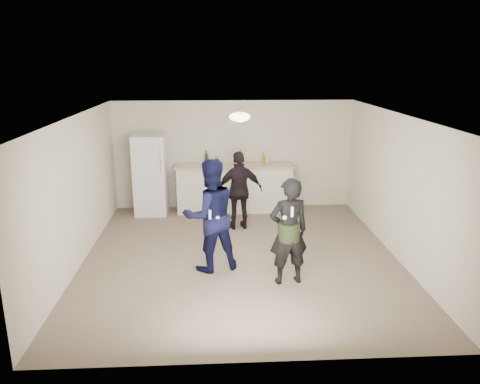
{
  "coord_description": "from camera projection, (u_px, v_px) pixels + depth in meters",
  "views": [
    {
      "loc": [
        -0.43,
        -7.67,
        3.39
      ],
      "look_at": [
        0.0,
        0.2,
        1.15
      ],
      "focal_mm": 35.0,
      "sensor_mm": 36.0,
      "label": 1
    }
  ],
  "objects": [
    {
      "name": "ceiling_dome",
      "position": [
        240.0,
        117.0,
        7.93
      ],
      "size": [
        0.36,
        0.36,
        0.16
      ],
      "primitive_type": "ellipsoid",
      "color": "white",
      "rests_on": "ceiling"
    },
    {
      "name": "floor",
      "position": [
        241.0,
        257.0,
        8.31
      ],
      "size": [
        6.0,
        6.0,
        0.0
      ],
      "primitive_type": "plane",
      "color": "#6B5B4C",
      "rests_on": "ground"
    },
    {
      "name": "remote_woman",
      "position": [
        292.0,
        212.0,
        6.81
      ],
      "size": [
        0.04,
        0.04,
        0.15
      ],
      "primitive_type": "cube",
      "color": "silver",
      "rests_on": "woman"
    },
    {
      "name": "wall_back",
      "position": [
        233.0,
        155.0,
        10.85
      ],
      "size": [
        6.0,
        0.0,
        6.0
      ],
      "primitive_type": "plane",
      "rotation": [
        1.57,
        0.0,
        0.0
      ],
      "color": "beige",
      "rests_on": "floor"
    },
    {
      "name": "wall_left",
      "position": [
        77.0,
        192.0,
        7.83
      ],
      "size": [
        0.0,
        6.0,
        6.0
      ],
      "primitive_type": "plane",
      "rotation": [
        1.57,
        0.0,
        1.57
      ],
      "color": "beige",
      "rests_on": "floor"
    },
    {
      "name": "fridge_handle",
      "position": [
        160.0,
        161.0,
        10.01
      ],
      "size": [
        0.02,
        0.02,
        0.6
      ],
      "primitive_type": "cylinder",
      "color": "silver",
      "rests_on": "fridge"
    },
    {
      "name": "ceiling",
      "position": [
        241.0,
        116.0,
        7.63
      ],
      "size": [
        6.0,
        6.0,
        0.0
      ],
      "primitive_type": "plane",
      "rotation": [
        3.14,
        0.0,
        0.0
      ],
      "color": "silver",
      "rests_on": "wall_back"
    },
    {
      "name": "shaker",
      "position": [
        217.0,
        160.0,
        10.67
      ],
      "size": [
        0.08,
        0.08,
        0.17
      ],
      "primitive_type": "cylinder",
      "color": "#B6B5BA",
      "rests_on": "counter_top"
    },
    {
      "name": "counter_top",
      "position": [
        234.0,
        166.0,
        10.59
      ],
      "size": [
        2.68,
        0.64,
        0.04
      ],
      "primitive_type": "cube",
      "color": "beige",
      "rests_on": "counter"
    },
    {
      "name": "camo_shorts",
      "position": [
        289.0,
        231.0,
        7.16
      ],
      "size": [
        0.34,
        0.34,
        0.28
      ],
      "primitive_type": "cylinder",
      "color": "#283719",
      "rests_on": "woman"
    },
    {
      "name": "wall_right",
      "position": [
        398.0,
        187.0,
        8.12
      ],
      "size": [
        0.0,
        6.0,
        6.0
      ],
      "primitive_type": "plane",
      "rotation": [
        1.57,
        0.0,
        -1.57
      ],
      "color": "beige",
      "rests_on": "floor"
    },
    {
      "name": "spectator",
      "position": [
        240.0,
        191.0,
        9.54
      ],
      "size": [
        1.0,
        0.55,
        1.62
      ],
      "primitive_type": "imported",
      "rotation": [
        0.0,
        0.0,
        3.31
      ],
      "color": "black",
      "rests_on": "floor"
    },
    {
      "name": "woman",
      "position": [
        289.0,
        231.0,
        7.16
      ],
      "size": [
        0.68,
        0.51,
        1.7
      ],
      "primitive_type": "imported",
      "rotation": [
        0.0,
        0.0,
        3.33
      ],
      "color": "black",
      "rests_on": "floor"
    },
    {
      "name": "counter",
      "position": [
        234.0,
        189.0,
        10.73
      ],
      "size": [
        2.6,
        0.56,
        1.05
      ],
      "primitive_type": "cube",
      "color": "silver",
      "rests_on": "floor"
    },
    {
      "name": "nunchuk_man",
      "position": [
        218.0,
        218.0,
        7.37
      ],
      "size": [
        0.07,
        0.07,
        0.07
      ],
      "primitive_type": "sphere",
      "color": "white",
      "rests_on": "man"
    },
    {
      "name": "wall_front",
      "position": [
        256.0,
        263.0,
        5.09
      ],
      "size": [
        6.0,
        0.0,
        6.0
      ],
      "primitive_type": "plane",
      "rotation": [
        -1.57,
        0.0,
        0.0
      ],
      "color": "beige",
      "rests_on": "floor"
    },
    {
      "name": "bottle_cluster",
      "position": [
        235.0,
        159.0,
        10.64
      ],
      "size": [
        1.46,
        0.25,
        0.28
      ],
      "color": "#124119",
      "rests_on": "counter_top"
    },
    {
      "name": "man",
      "position": [
        210.0,
        215.0,
        7.62
      ],
      "size": [
        1.09,
        0.97,
        1.88
      ],
      "primitive_type": "imported",
      "rotation": [
        0.0,
        0.0,
        3.47
      ],
      "color": "#101243",
      "rests_on": "floor"
    },
    {
      "name": "nunchuk_woman",
      "position": [
        285.0,
        218.0,
        6.87
      ],
      "size": [
        0.07,
        0.07,
        0.07
      ],
      "primitive_type": "sphere",
      "color": "silver",
      "rests_on": "woman"
    },
    {
      "name": "remote_man",
      "position": [
        210.0,
        214.0,
        7.32
      ],
      "size": [
        0.04,
        0.04,
        0.15
      ],
      "primitive_type": "cube",
      "color": "white",
      "rests_on": "man"
    },
    {
      "name": "fridge",
      "position": [
        150.0,
        175.0,
        10.46
      ],
      "size": [
        0.7,
        0.7,
        1.8
      ],
      "primitive_type": "cube",
      "color": "white",
      "rests_on": "floor"
    }
  ]
}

